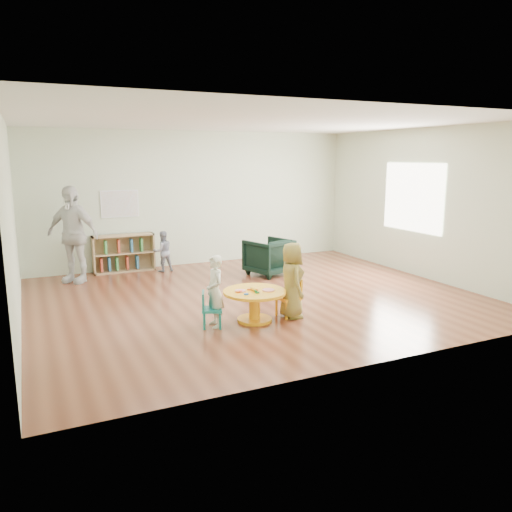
# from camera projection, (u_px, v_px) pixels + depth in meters

# --- Properties ---
(room) EXTENTS (7.10, 7.00, 2.80)m
(room) POSITION_uv_depth(u_px,v_px,m) (256.00, 181.00, 7.83)
(room) COLOR brown
(room) RESTS_ON ground
(activity_table) EXTENTS (0.88, 0.88, 0.48)m
(activity_table) POSITION_uv_depth(u_px,v_px,m) (255.00, 300.00, 6.95)
(activity_table) COLOR #FFAC15
(activity_table) RESTS_ON ground
(kid_chair_left) EXTENTS (0.34, 0.34, 0.50)m
(kid_chair_left) POSITION_uv_depth(u_px,v_px,m) (209.00, 308.00, 6.70)
(kid_chair_left) COLOR #18847B
(kid_chair_left) RESTS_ON ground
(kid_chair_right) EXTENTS (0.34, 0.34, 0.56)m
(kid_chair_right) POSITION_uv_depth(u_px,v_px,m) (290.00, 296.00, 7.19)
(kid_chair_right) COLOR #FFAC15
(kid_chair_right) RESTS_ON ground
(bookshelf) EXTENTS (1.20, 0.30, 0.75)m
(bookshelf) POSITION_uv_depth(u_px,v_px,m) (123.00, 253.00, 10.00)
(bookshelf) COLOR tan
(bookshelf) RESTS_ON ground
(alphabet_poster) EXTENTS (0.74, 0.01, 0.54)m
(alphabet_poster) POSITION_uv_depth(u_px,v_px,m) (120.00, 204.00, 9.92)
(alphabet_poster) COLOR white
(alphabet_poster) RESTS_ON ground
(armchair) EXTENTS (0.96, 0.97, 0.71)m
(armchair) POSITION_uv_depth(u_px,v_px,m) (269.00, 257.00, 9.71)
(armchair) COLOR black
(armchair) RESTS_ON ground
(child_left) EXTENTS (0.24, 0.36, 0.98)m
(child_left) POSITION_uv_depth(u_px,v_px,m) (215.00, 291.00, 6.70)
(child_left) COLOR white
(child_left) RESTS_ON ground
(child_right) EXTENTS (0.43, 0.58, 1.09)m
(child_right) POSITION_uv_depth(u_px,v_px,m) (292.00, 280.00, 7.08)
(child_right) COLOR gold
(child_right) RESTS_ON ground
(toddler) EXTENTS (0.42, 0.34, 0.82)m
(toddler) POSITION_uv_depth(u_px,v_px,m) (163.00, 251.00, 9.97)
(toddler) COLOR #1C2746
(toddler) RESTS_ON ground
(adult_caretaker) EXTENTS (1.07, 1.00, 1.77)m
(adult_caretaker) POSITION_uv_depth(u_px,v_px,m) (72.00, 234.00, 9.05)
(adult_caretaker) COLOR silver
(adult_caretaker) RESTS_ON ground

